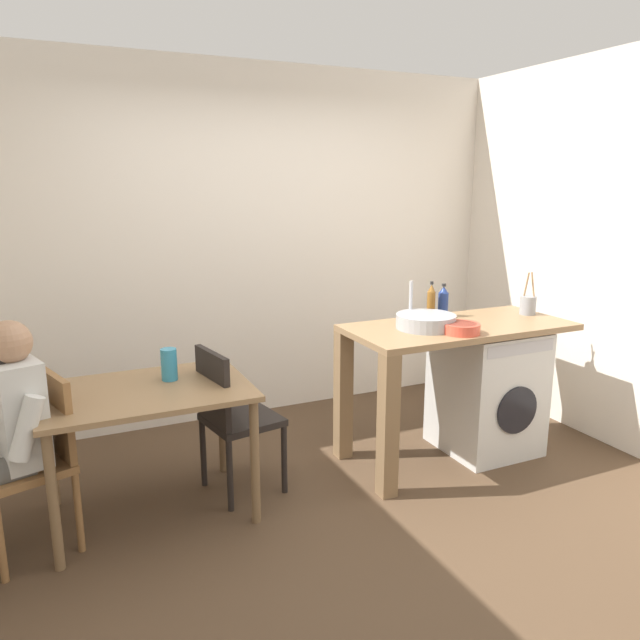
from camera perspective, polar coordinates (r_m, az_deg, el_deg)
The scene contains 16 objects.
ground_plane at distance 3.58m, azimuth 2.79°, elevation -17.78°, with size 5.46×5.46×0.00m, color #4C3826.
wall_back at distance 4.72m, azimuth -6.92°, elevation 7.04°, with size 4.60×0.10×2.70m, color silver.
wall_counter_side at distance 4.53m, azimuth 28.06°, elevation 5.37°, with size 0.10×3.80×2.70m, color silver.
dining_table at distance 3.42m, azimuth -16.15°, elevation -7.84°, with size 1.10×0.76×0.74m.
chair_person_seat at distance 3.38m, azimuth -25.19°, elevation -11.37°, with size 0.50×0.50×0.90m.
chair_opposite at distance 3.60m, azimuth -8.50°, elevation -8.75°, with size 0.47×0.47×0.90m.
kitchen_counter at distance 3.95m, azimuth 10.53°, elevation -2.94°, with size 1.50×0.68×0.92m.
washing_machine at distance 4.33m, azimuth 15.54°, elevation -6.39°, with size 0.60×0.61×0.86m.
sink_basin at distance 3.87m, azimuth 10.03°, elevation -0.13°, with size 0.38×0.38×0.09m, color #9EA0A5.
tap at distance 4.00m, azimuth 8.62°, elevation 1.72°, with size 0.02×0.02×0.28m, color #B2B2B7.
bottle_tall_green at distance 4.18m, azimuth 10.51°, elevation 1.76°, with size 0.06×0.06×0.25m.
bottle_squat_brown at distance 4.23m, azimuth 11.63°, elevation 1.72°, with size 0.07×0.07×0.23m.
mixing_bowl at distance 3.79m, azimuth 13.26°, elevation -0.71°, with size 0.23×0.23×0.06m.
utensil_crock at distance 4.46m, azimuth 19.16°, elevation 1.39°, with size 0.11×0.11×0.30m.
vase at distance 3.48m, azimuth -14.15°, elevation -4.12°, with size 0.09×0.09×0.18m, color teal.
scissors at distance 3.93m, azimuth 13.38°, elevation -0.72°, with size 0.15×0.06×0.01m.
Camera 1 is at (-1.43, -2.72, 1.83)m, focal length 33.66 mm.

